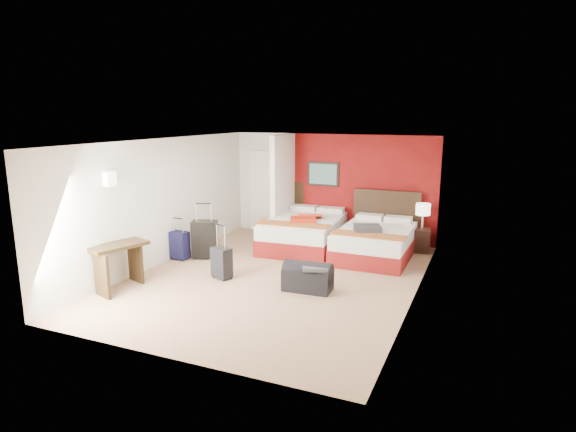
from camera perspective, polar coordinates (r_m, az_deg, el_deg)
The scene contains 17 objects.
ground at distance 8.97m, azimuth -1.42°, elevation -7.30°, with size 6.50×6.50×0.00m, color tan.
room_walls at distance 10.50m, azimuth -5.23°, elevation 2.61°, with size 5.02×6.52×2.50m.
red_accent_panel at distance 11.40m, azimuth 8.76°, elevation 3.24°, with size 3.50×0.04×2.50m, color maroon.
partition_wall at distance 11.39m, azimuth -0.60°, elevation 3.36°, with size 0.12×1.20×2.50m, color silver.
entry_door at distance 12.26m, azimuth -2.71°, elevation 2.91°, with size 0.82×0.06×2.05m, color silver.
bed_left at distance 10.85m, azimuth 1.89°, elevation -2.03°, with size 1.55×2.21×0.66m, color silver.
bed_right at distance 10.25m, azimuth 10.25°, elevation -3.18°, with size 1.45×2.07×0.62m, color silver.
red_suitcase_open at distance 10.64m, azimuth 2.21°, elevation -0.21°, with size 0.56×0.77×0.10m, color #A6220E.
jacket_bundle at distance 9.90m, azimuth 9.38°, elevation -1.47°, with size 0.53×0.42×0.13m, color #343438.
nightstand at distance 10.91m, azimuth 15.52°, elevation -2.79°, with size 0.37×0.37×0.52m, color black.
table_lamp at distance 10.79m, azimuth 15.68°, elevation -0.03°, with size 0.31×0.31×0.55m, color silver.
suitcase_black at distance 10.18m, azimuth -9.84°, elevation -2.86°, with size 0.51×0.32×0.77m, color black.
suitcase_charcoal at distance 8.92m, azimuth -7.87°, elevation -5.66°, with size 0.37×0.23×0.55m, color black.
suitcase_navy at distance 10.23m, azimuth -12.78°, elevation -3.52°, with size 0.40×0.25×0.56m, color black.
duffel_bag at distance 8.30m, azimuth 2.35°, elevation -7.43°, with size 0.82×0.44×0.42m, color black.
jacket_draped at distance 8.13m, azimuth 3.24°, elevation -6.10°, with size 0.43×0.36×0.06m, color #3E3F44.
desk at distance 8.79m, azimuth -19.38°, elevation -5.67°, with size 0.48×0.97×0.80m, color #302010.
Camera 1 is at (3.51, -7.70, 2.98)m, focal length 29.99 mm.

